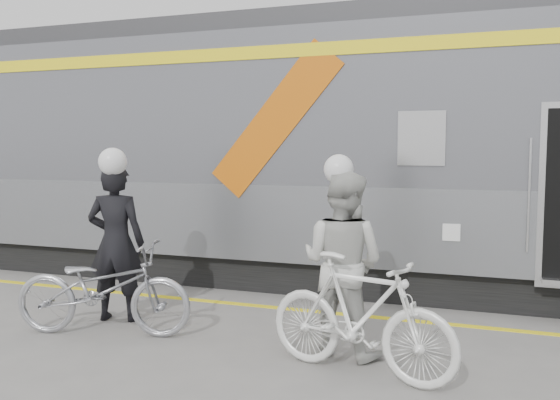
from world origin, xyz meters
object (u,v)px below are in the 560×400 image
at_px(bicycle_left, 103,289).
at_px(bicycle_right, 360,316).
at_px(man, 116,242).
at_px(woman, 343,263).

distance_m(bicycle_left, bicycle_right, 3.01).
xyz_separation_m(man, woman, (2.90, -0.22, -0.02)).
xyz_separation_m(man, bicycle_right, (3.20, -0.77, -0.40)).
height_order(bicycle_left, woman, woman).
xyz_separation_m(bicycle_left, woman, (2.70, 0.33, 0.41)).
distance_m(woman, bicycle_right, 0.73).
height_order(man, bicycle_left, man).
distance_m(man, bicycle_right, 3.32).
height_order(man, woman, man).
bearing_deg(bicycle_left, woman, -96.49).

